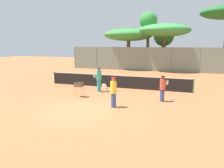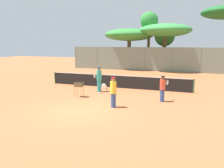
% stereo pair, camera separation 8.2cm
% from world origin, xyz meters
% --- Properties ---
extents(ground_plane, '(80.00, 80.00, 0.00)m').
position_xyz_m(ground_plane, '(0.00, 0.00, 0.00)').
color(ground_plane, '#B26038').
extents(tennis_net, '(12.06, 0.10, 1.07)m').
position_xyz_m(tennis_net, '(0.00, 6.69, 0.56)').
color(tennis_net, '#26592D').
rests_on(tennis_net, ground_plane).
extents(back_fence, '(20.77, 0.08, 3.13)m').
position_xyz_m(back_fence, '(0.00, 18.63, 1.56)').
color(back_fence, gray).
rests_on(back_fence, ground_plane).
extents(tree_0, '(2.77, 2.77, 5.98)m').
position_xyz_m(tree_0, '(2.21, 21.30, 4.55)').
color(tree_0, brown).
rests_on(tree_0, ground_plane).
extents(tree_1, '(4.31, 4.31, 6.10)m').
position_xyz_m(tree_1, '(2.03, 21.92, 5.51)').
color(tree_1, brown).
rests_on(tree_1, ground_plane).
extents(tree_3, '(7.04, 7.04, 5.70)m').
position_xyz_m(tree_3, '(-2.74, 20.88, 4.79)').
color(tree_3, brown).
rests_on(tree_3, ground_plane).
extents(tree_4, '(2.59, 2.59, 8.15)m').
position_xyz_m(tree_4, '(-0.23, 22.68, 6.64)').
color(tree_4, brown).
rests_on(tree_4, ground_plane).
extents(tree_5, '(6.87, 6.87, 6.19)m').
position_xyz_m(tree_5, '(2.35, 20.16, 5.29)').
color(tree_5, brown).
rests_on(tree_5, ground_plane).
extents(player_white_outfit, '(0.91, 0.36, 1.75)m').
position_xyz_m(player_white_outfit, '(1.52, 1.28, 0.91)').
color(player_white_outfit, '#334C8C').
rests_on(player_white_outfit, ground_plane).
extents(player_red_cap, '(0.52, 0.82, 1.65)m').
position_xyz_m(player_red_cap, '(4.05, 3.50, 0.86)').
color(player_red_cap, '#334C8C').
rests_on(player_red_cap, ground_plane).
extents(player_yellow_shirt, '(0.39, 0.94, 1.88)m').
position_xyz_m(player_yellow_shirt, '(-0.83, 4.84, 0.98)').
color(player_yellow_shirt, teal).
rests_on(player_yellow_shirt, ground_plane).
extents(ball_cart, '(0.56, 0.41, 1.02)m').
position_xyz_m(ball_cart, '(-1.51, 2.87, 0.78)').
color(ball_cart, brown).
rests_on(ball_cart, ground_plane).
extents(tennis_ball_0, '(0.07, 0.07, 0.07)m').
position_xyz_m(tennis_ball_0, '(-4.03, 0.85, 0.03)').
color(tennis_ball_0, '#D1E54C').
rests_on(tennis_ball_0, ground_plane).
extents(tennis_ball_1, '(0.07, 0.07, 0.07)m').
position_xyz_m(tennis_ball_1, '(1.04, 0.56, 0.03)').
color(tennis_ball_1, '#D1E54C').
rests_on(tennis_ball_1, ground_plane).
extents(tennis_ball_2, '(0.07, 0.07, 0.07)m').
position_xyz_m(tennis_ball_2, '(-5.96, 4.48, 0.03)').
color(tennis_ball_2, '#D1E54C').
rests_on(tennis_ball_2, ground_plane).
extents(tennis_ball_3, '(0.07, 0.07, 0.07)m').
position_xyz_m(tennis_ball_3, '(-5.35, 1.14, 0.03)').
color(tennis_ball_3, '#D1E54C').
rests_on(tennis_ball_3, ground_plane).
extents(tennis_ball_4, '(0.07, 0.07, 0.07)m').
position_xyz_m(tennis_ball_4, '(-4.02, 6.11, 0.03)').
color(tennis_ball_4, '#D1E54C').
rests_on(tennis_ball_4, ground_plane).
extents(parked_car, '(4.20, 1.70, 1.60)m').
position_xyz_m(parked_car, '(-0.80, 22.17, 0.66)').
color(parked_car, '#3F4C8C').
rests_on(parked_car, ground_plane).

